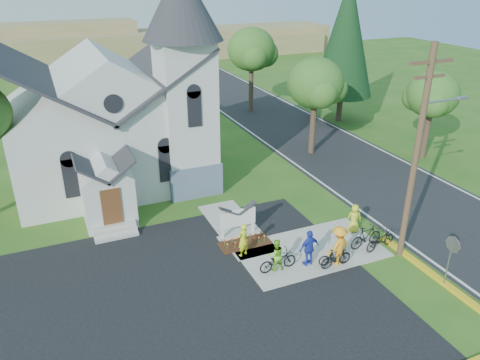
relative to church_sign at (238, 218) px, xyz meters
name	(u,v)px	position (x,y,z in m)	size (l,w,h in m)	color
ground	(288,263)	(1.20, -3.20, -1.03)	(120.00, 120.00, 0.00)	#285A19
parking_lot	(151,333)	(-5.80, -5.20, -1.02)	(20.00, 16.00, 0.02)	black
road	(308,138)	(11.20, 11.80, -1.02)	(8.00, 90.00, 0.02)	black
sidewalk	(310,250)	(2.70, -2.70, -1.00)	(7.00, 4.00, 0.05)	#A7A397
church	(113,102)	(-4.28, 9.28, 4.22)	(12.35, 12.00, 13.00)	silver
church_sign	(238,218)	(0.00, 0.00, 0.00)	(2.20, 0.40, 1.70)	#A7A397
flower_bed	(245,244)	(0.00, -0.90, -0.99)	(2.60, 1.10, 0.07)	#3A1C0F
utility_pole	(418,150)	(6.56, -4.70, 4.38)	(3.45, 0.28, 10.00)	#4E3427
stop_sign	(452,251)	(6.63, -7.40, 0.75)	(0.11, 0.76, 2.48)	gray
tree_road_near	(316,84)	(9.70, 8.80, 4.18)	(4.00, 4.00, 7.05)	#39271F
tree_road_mid	(251,50)	(10.20, 20.80, 4.75)	(4.40, 4.40, 7.80)	#39271F
tree_road_far	(433,95)	(16.70, 4.80, 3.61)	(3.60, 3.60, 6.30)	#39271F
conifer	(346,36)	(16.20, 14.80, 6.36)	(5.20, 5.20, 12.40)	#39271F
distant_hills	(126,45)	(4.56, 53.13, 1.15)	(61.00, 10.00, 5.60)	olive
cyclist_0	(243,240)	(-0.50, -1.80, -0.13)	(0.61, 0.40, 1.69)	#D3E51B
bike_0	(278,261)	(0.47, -3.53, -0.49)	(0.65, 1.85, 0.97)	black
cyclist_1	(276,255)	(0.39, -3.46, -0.20)	(0.76, 0.59, 1.56)	#76CB26
bike_1	(336,257)	(3.04, -4.36, -0.48)	(0.46, 1.64, 0.99)	black
cyclist_2	(309,248)	(1.98, -3.71, -0.08)	(1.05, 0.44, 1.80)	#2437B4
bike_2	(335,256)	(3.09, -4.17, -0.56)	(0.55, 1.58, 0.83)	black
cyclist_3	(339,246)	(3.25, -4.18, 0.00)	(1.26, 0.73, 1.96)	#FF9F1C
bike_3	(366,237)	(5.35, -3.51, -0.41)	(0.53, 1.89, 1.14)	black
cyclist_4	(354,218)	(5.69, -2.03, -0.20)	(0.76, 0.49, 1.55)	gold
bike_4	(380,240)	(5.90, -3.91, -0.48)	(0.66, 1.89, 0.99)	black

